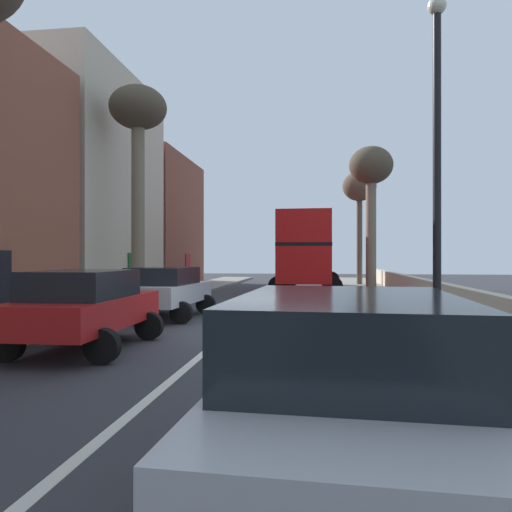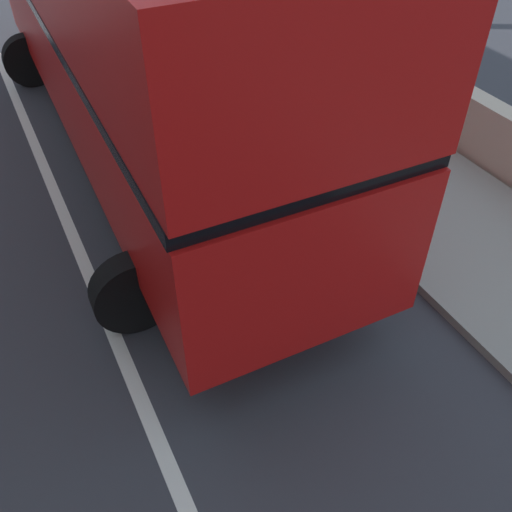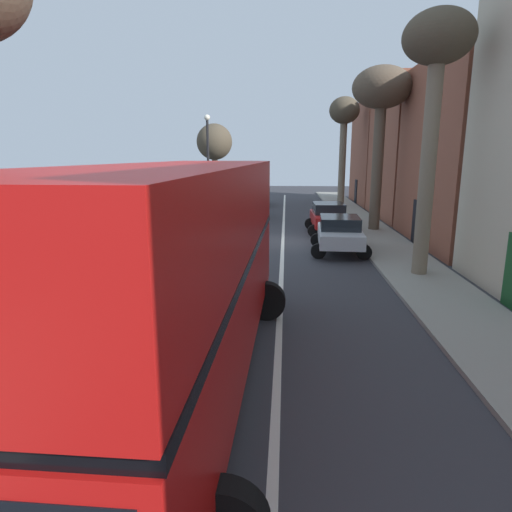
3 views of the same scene
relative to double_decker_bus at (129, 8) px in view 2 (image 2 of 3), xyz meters
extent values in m
cube|color=red|center=(0.00, -0.01, -0.80)|extent=(2.71, 10.64, 1.70)
cylinder|color=black|center=(-1.21, 3.62, -1.85)|extent=(1.01, 0.32, 1.00)
cylinder|color=black|center=(1.35, 3.57, -1.85)|extent=(1.01, 0.32, 1.00)
cylinder|color=black|center=(-1.35, -3.59, -1.85)|extent=(1.01, 0.32, 1.00)
cylinder|color=black|center=(1.21, -3.64, -1.85)|extent=(1.01, 0.32, 1.00)
camera|label=1|loc=(0.57, -26.49, -0.43)|focal=33.57mm
camera|label=2|loc=(-2.14, -8.10, 2.64)|focal=38.86mm
camera|label=3|loc=(-1.82, 7.39, 1.84)|focal=31.00mm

